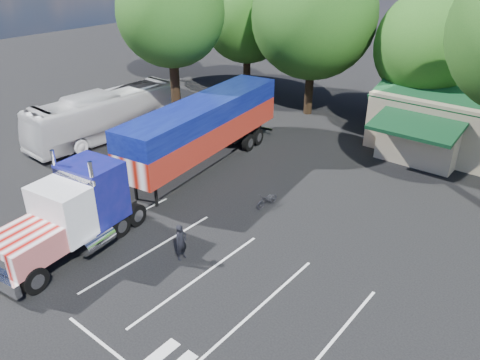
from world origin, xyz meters
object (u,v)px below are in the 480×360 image
Objects in this scene: semi_truck at (176,143)px; bicycle at (267,200)px; woman at (181,242)px; silver_sedan at (453,151)px; tour_bus at (107,115)px.

semi_truck reaches higher than bicycle.
woman is 20.40m from silver_sedan.
silver_sedan is (21.54, 12.01, -1.06)m from tour_bus.
semi_truck reaches higher than woman.
tour_bus reaches higher than silver_sedan.
tour_bus reaches higher than woman.
semi_truck is at bearing 48.44° from woman.
silver_sedan is at bearing 41.86° from semi_truck.
tour_bus reaches higher than bicycle.
semi_truck is 6.43m from bicycle.
woman is 0.14× the size of tour_bus.
tour_bus is at bearing 65.40° from woman.
silver_sedan is at bearing -16.43° from woman.
silver_sedan is (5.99, 13.00, 0.27)m from bicycle.
woman is 1.14× the size of bicycle.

